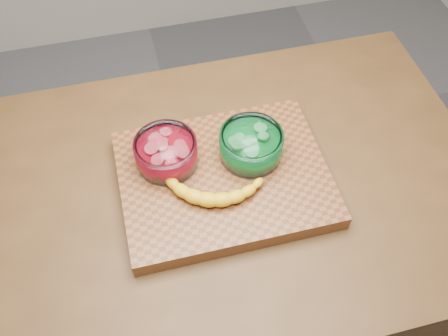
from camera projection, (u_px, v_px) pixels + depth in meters
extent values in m
plane|color=#5A5A5F|center=(224.00, 322.00, 1.84)|extent=(3.50, 3.50, 0.00)
cube|color=#4A2F16|center=(224.00, 270.00, 1.48)|extent=(1.20, 0.80, 0.90)
cube|color=brown|center=(224.00, 179.00, 1.10)|extent=(0.45, 0.35, 0.04)
cylinder|color=white|center=(166.00, 152.00, 1.08)|extent=(0.14, 0.14, 0.06)
cylinder|color=red|center=(167.00, 155.00, 1.08)|extent=(0.11, 0.11, 0.04)
cylinder|color=#FF5062|center=(165.00, 147.00, 1.06)|extent=(0.11, 0.11, 0.02)
cylinder|color=white|center=(251.00, 145.00, 1.09)|extent=(0.14, 0.14, 0.06)
cylinder|color=#0D8C31|center=(251.00, 148.00, 1.09)|extent=(0.12, 0.12, 0.04)
cylinder|color=#66D97B|center=(251.00, 140.00, 1.07)|extent=(0.11, 0.11, 0.02)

